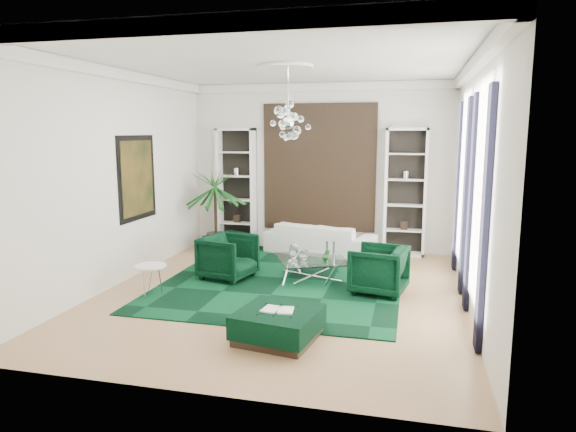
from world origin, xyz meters
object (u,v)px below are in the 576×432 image
(coffee_table, at_px, (312,269))
(ottoman_front, at_px, (278,325))
(side_table, at_px, (151,280))
(palm, at_px, (215,199))
(sofa, at_px, (320,239))
(ottoman_side, at_px, (231,244))
(armchair_right, at_px, (379,270))
(armchair_left, at_px, (228,257))

(coffee_table, bearing_deg, ottoman_front, -88.06)
(side_table, height_order, palm, palm)
(sofa, relative_size, ottoman_side, 2.66)
(armchair_right, relative_size, coffee_table, 0.75)
(armchair_right, bearing_deg, coffee_table, -101.38)
(armchair_left, distance_m, ottoman_front, 3.02)
(coffee_table, bearing_deg, armchair_right, -21.88)
(armchair_left, relative_size, armchair_right, 1.00)
(armchair_left, bearing_deg, sofa, -16.42)
(coffee_table, distance_m, palm, 3.39)
(armchair_left, bearing_deg, coffee_table, -66.72)
(armchair_left, relative_size, coffee_table, 0.75)
(armchair_right, height_order, ottoman_front, armchair_right)
(sofa, bearing_deg, armchair_right, 132.76)
(armchair_left, height_order, armchair_right, same)
(armchair_right, relative_size, side_table, 1.72)
(ottoman_front, bearing_deg, side_table, 152.74)
(sofa, relative_size, coffee_table, 2.00)
(coffee_table, distance_m, ottoman_front, 2.81)
(ottoman_side, bearing_deg, side_table, -94.30)
(sofa, height_order, armchair_right, armchair_right)
(coffee_table, xyz_separation_m, side_table, (-2.45, -1.50, 0.04))
(ottoman_side, bearing_deg, palm, 157.31)
(armchair_left, xyz_separation_m, ottoman_side, (-0.68, 1.99, -0.21))
(armchair_left, distance_m, coffee_table, 1.57)
(coffee_table, xyz_separation_m, ottoman_side, (-2.21, 1.72, -0.01))
(armchair_right, height_order, side_table, armchair_right)
(armchair_right, bearing_deg, ottoman_front, -15.98)
(sofa, distance_m, coffee_table, 2.07)
(sofa, xyz_separation_m, armchair_left, (-1.32, -2.33, 0.06))
(side_table, bearing_deg, ottoman_front, -27.26)
(ottoman_side, relative_size, palm, 0.38)
(ottoman_front, height_order, side_table, side_table)
(ottoman_side, bearing_deg, armchair_right, -32.68)
(side_table, bearing_deg, armchair_right, 15.10)
(ottoman_side, height_order, palm, palm)
(coffee_table, bearing_deg, sofa, 96.06)
(sofa, relative_size, armchair_left, 2.68)
(armchair_left, bearing_deg, ottoman_side, 31.81)
(palm, bearing_deg, armchair_right, -31.69)
(armchair_left, bearing_deg, side_table, 156.22)
(armchair_right, bearing_deg, armchair_left, -84.11)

